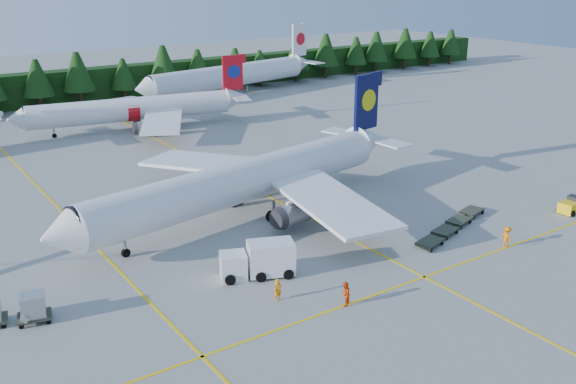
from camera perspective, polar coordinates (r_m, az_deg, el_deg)
ground at (r=53.68m, az=2.90°, el=-6.80°), size 320.00×320.00×0.00m
taxi_stripe_a at (r=64.72m, az=-18.15°, el=-3.10°), size 0.25×120.00×0.01m
taxi_stripe_b at (r=72.13m, az=-2.86°, el=0.17°), size 0.25×120.00×0.01m
taxi_stripe_cross at (r=49.58m, az=7.13°, el=-9.26°), size 80.00×0.25×0.01m
treeline_hedge at (r=125.52m, az=-20.49°, el=8.62°), size 220.00×4.00×6.00m
airliner_navy at (r=62.91m, az=-4.56°, el=0.75°), size 41.46×33.81×12.16m
airliner_red at (r=101.55m, az=-14.04°, el=7.08°), size 35.91×29.34×10.49m
airliner_far_right at (r=126.27m, az=-5.67°, el=10.21°), size 42.70×12.12×12.55m
service_truck at (r=51.82m, az=-2.72°, el=-6.06°), size 6.28×4.19×2.85m
baggage_tug at (r=71.43m, az=23.89°, el=-1.09°), size 2.94×1.74×1.51m
dolly_train at (r=63.02m, az=14.38°, el=-2.86°), size 12.12×5.32×0.15m
uld_pair at (r=49.27m, az=-23.42°, el=-9.47°), size 5.35×3.43×1.76m
crew_a at (r=48.41m, az=-0.90°, el=-8.68°), size 0.64×0.43×1.74m
crew_b at (r=47.86m, az=5.09°, el=-9.01°), size 1.17×1.12×1.90m
crew_c at (r=60.42m, az=18.88°, el=-3.80°), size 0.70×0.90×1.94m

